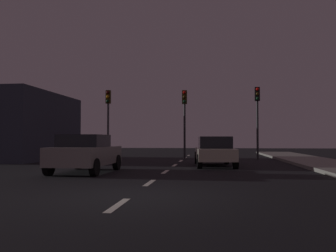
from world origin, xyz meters
name	(u,v)px	position (x,y,z in m)	size (l,w,h in m)	color
ground_plane	(167,171)	(0.00, 7.00, 0.00)	(80.00, 80.00, 0.00)	black
lane_stripe_nearest	(118,205)	(0.00, -1.20, 0.00)	(0.16, 1.60, 0.01)	silver
lane_stripe_second	(150,183)	(0.00, 2.60, 0.00)	(0.16, 1.60, 0.01)	silver
lane_stripe_third	(165,172)	(0.00, 6.40, 0.00)	(0.16, 1.60, 0.01)	silver
lane_stripe_fourth	(175,165)	(0.00, 10.20, 0.00)	(0.16, 1.60, 0.01)	silver
lane_stripe_fifth	(181,161)	(0.00, 14.00, 0.00)	(0.16, 1.60, 0.01)	silver
lane_stripe_sixth	(185,158)	(0.00, 17.80, 0.00)	(0.16, 1.60, 0.01)	silver
lane_stripe_seventh	(189,155)	(0.00, 21.60, 0.00)	(0.16, 1.60, 0.01)	silver
traffic_signal_left	(108,110)	(-5.12, 16.05, 3.27)	(0.32, 0.38, 4.65)	#4C4C51
traffic_signal_center	(185,111)	(0.08, 16.05, 3.21)	(0.32, 0.38, 4.56)	#2D2D30
traffic_signal_right	(257,108)	(4.82, 16.05, 3.31)	(0.32, 0.38, 4.70)	#2D2D30
car_stopped_ahead	(214,151)	(1.99, 9.87, 0.73)	(2.11, 4.61, 1.44)	beige
car_adjacent_lane	(85,153)	(-3.08, 5.71, 0.77)	(1.99, 4.02, 1.49)	gray
storefront_left	(27,127)	(-10.02, 14.34, 2.13)	(4.04, 8.67, 4.26)	#333847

